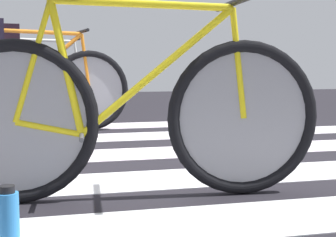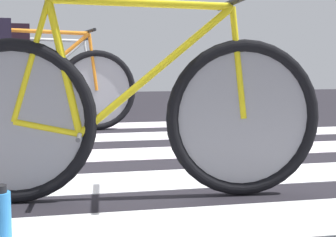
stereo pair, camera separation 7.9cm
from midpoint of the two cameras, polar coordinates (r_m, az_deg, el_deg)
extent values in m
cube|color=black|center=(3.30, -12.68, -4.72)|extent=(18.00, 14.00, 0.02)
cube|color=silver|center=(1.91, -9.84, -12.49)|extent=(5.20, 0.44, 0.00)
cube|color=silver|center=(2.62, -14.33, -7.38)|extent=(5.20, 0.44, 0.00)
cube|color=silver|center=(3.37, -13.46, -4.29)|extent=(5.20, 0.44, 0.00)
cube|color=silver|center=(4.15, -11.27, -2.26)|extent=(5.20, 0.44, 0.00)
cube|color=silver|center=(4.87, -14.72, -1.08)|extent=(5.20, 0.44, 0.00)
torus|color=black|center=(2.29, -17.70, -0.42)|extent=(0.72, 0.11, 0.72)
torus|color=black|center=(2.36, 7.58, 0.03)|extent=(0.72, 0.11, 0.72)
cylinder|color=gray|center=(2.29, -17.70, -0.42)|extent=(0.61, 0.05, 0.61)
cylinder|color=gray|center=(2.36, 7.58, 0.03)|extent=(0.61, 0.05, 0.61)
cylinder|color=yellow|center=(2.27, -3.69, 12.71)|extent=(0.80, 0.10, 0.05)
cylinder|color=yellow|center=(2.27, -2.12, 5.39)|extent=(0.70, 0.09, 0.59)
cylinder|color=yellow|center=(2.25, -12.33, 5.50)|extent=(0.16, 0.05, 0.59)
cylinder|color=yellow|center=(2.27, -14.18, -1.11)|extent=(0.29, 0.05, 0.09)
cylinder|color=yellow|center=(2.26, -15.91, 6.16)|extent=(0.19, 0.04, 0.53)
cylinder|color=yellow|center=(2.34, 6.96, 6.11)|extent=(0.09, 0.04, 0.50)
cylinder|color=black|center=(2.35, 6.33, 12.73)|extent=(0.07, 0.52, 0.03)
cylinder|color=#4C4C51|center=(2.27, -10.64, -1.81)|extent=(0.05, 0.34, 0.02)
torus|color=black|center=(4.59, -9.29, 3.08)|extent=(0.72, 0.14, 0.72)
cylinder|color=gray|center=(4.59, -9.29, 3.08)|extent=(0.60, 0.08, 0.61)
cylinder|color=orange|center=(4.52, -15.21, 9.36)|extent=(0.80, 0.13, 0.05)
cylinder|color=orange|center=(4.52, -14.34, 5.70)|extent=(0.70, 0.12, 0.59)
cylinder|color=orange|center=(4.58, -9.72, 6.19)|extent=(0.09, 0.04, 0.50)
cylinder|color=black|center=(4.58, -10.15, 9.56)|extent=(0.09, 0.52, 0.03)
cylinder|color=#4C4C51|center=(4.50, -18.54, 2.00)|extent=(0.06, 0.34, 0.02)
cube|color=#34482A|center=(4.67, -18.74, -1.11)|extent=(0.27, 0.13, 0.07)
cube|color=#34482A|center=(4.39, -18.60, -1.56)|extent=(0.27, 0.13, 0.07)
torus|color=black|center=(6.33, -10.18, 3.95)|extent=(0.72, 0.17, 0.72)
cylinder|color=gray|center=(6.33, -10.18, 3.95)|extent=(0.60, 0.10, 0.61)
cylinder|color=white|center=(6.24, -14.45, 8.50)|extent=(0.80, 0.16, 0.05)
cylinder|color=white|center=(6.25, -13.82, 5.86)|extent=(0.70, 0.14, 0.59)
cylinder|color=white|center=(6.19, -17.50, 5.84)|extent=(0.16, 0.06, 0.59)
cylinder|color=white|center=(6.19, -18.16, 3.41)|extent=(0.29, 0.07, 0.09)
cylinder|color=white|center=(6.31, -10.50, 6.21)|extent=(0.09, 0.04, 0.50)
cube|color=black|center=(6.20, -18.16, 8.78)|extent=(0.25, 0.13, 0.05)
cylinder|color=black|center=(6.31, -10.82, 8.66)|extent=(0.11, 0.52, 0.03)
cylinder|color=#4C4C51|center=(6.21, -16.86, 3.18)|extent=(0.07, 0.34, 0.02)
cylinder|color=brown|center=(6.33, -17.87, 5.25)|extent=(0.11, 0.11, 0.95)
cylinder|color=brown|center=(6.05, -17.64, 5.22)|extent=(0.11, 0.11, 0.95)
cube|color=black|center=(6.20, -17.88, 8.69)|extent=(0.28, 0.44, 0.28)
cube|color=black|center=(6.36, -17.09, 0.87)|extent=(0.27, 0.14, 0.07)
cube|color=black|center=(6.09, -16.82, 0.64)|extent=(0.27, 0.14, 0.07)
cylinder|color=#3084D3|center=(1.78, -18.76, -10.96)|extent=(0.07, 0.07, 0.19)
cylinder|color=black|center=(1.75, -18.89, -7.59)|extent=(0.05, 0.05, 0.02)
camera|label=1|loc=(0.04, -103.73, -1.53)|focal=54.41mm
camera|label=2|loc=(0.04, 76.27, 1.53)|focal=54.41mm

